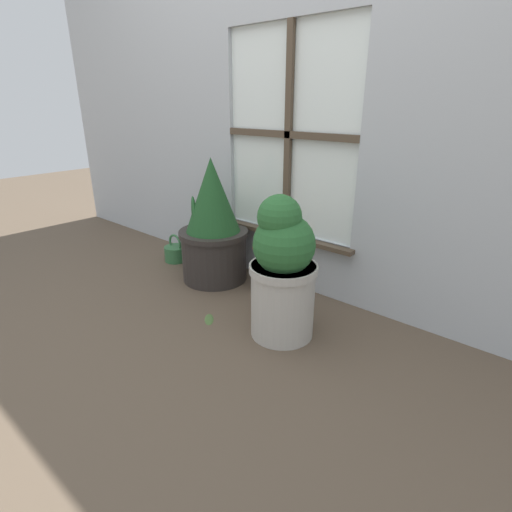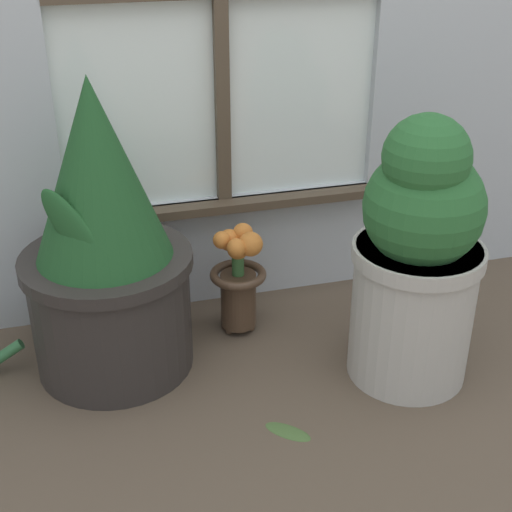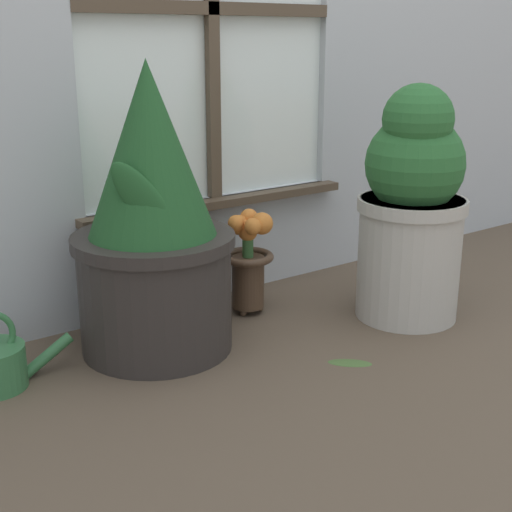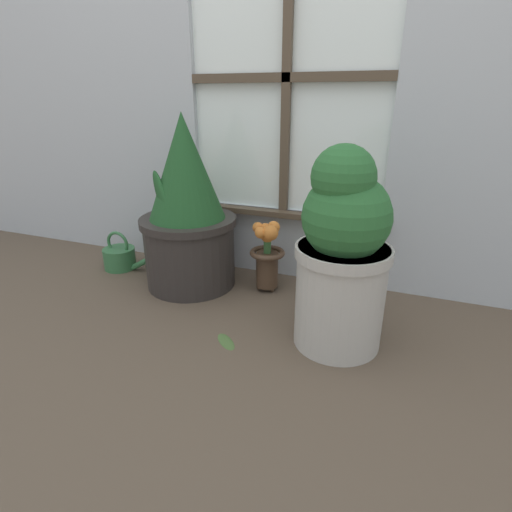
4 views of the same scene
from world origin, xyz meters
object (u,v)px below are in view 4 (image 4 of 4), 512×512
Objects in this scene: potted_plant_left at (187,213)px; potted_plant_right at (342,255)px; flower_vase at (267,254)px; watering_can at (120,257)px.

potted_plant_left is 0.72m from potted_plant_right.
potted_plant_left is 2.39× the size of flower_vase.
potted_plant_left is at bearing 161.57° from potted_plant_right.
potted_plant_right is at bearing -39.60° from flower_vase.
potted_plant_right is (0.69, -0.23, -0.01)m from potted_plant_left.
potted_plant_left is 1.10× the size of potted_plant_right.
potted_plant_left is 0.49m from watering_can.
potted_plant_right is 2.17× the size of flower_vase.
watering_can is at bearing -177.32° from flower_vase.
watering_can is (-0.74, -0.03, -0.11)m from flower_vase.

